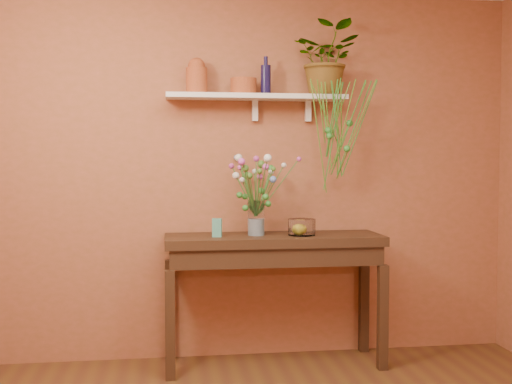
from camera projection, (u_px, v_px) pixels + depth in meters
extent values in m
cube|color=#A95B43|center=(248.00, 175.00, 4.74)|extent=(4.00, 0.04, 2.70)
cube|color=#372316|center=(274.00, 240.00, 4.52)|extent=(1.54, 0.49, 0.07)
cube|color=#372316|center=(274.00, 253.00, 4.52)|extent=(1.48, 0.45, 0.13)
cube|color=#372316|center=(170.00, 325.00, 4.23)|extent=(0.07, 0.07, 0.74)
cube|color=#372316|center=(383.00, 317.00, 4.44)|extent=(0.07, 0.07, 0.74)
cube|color=#372316|center=(170.00, 310.00, 4.66)|extent=(0.07, 0.07, 0.74)
cube|color=#372316|center=(364.00, 304.00, 4.86)|extent=(0.07, 0.07, 0.74)
cube|color=white|center=(257.00, 97.00, 4.59)|extent=(1.30, 0.24, 0.04)
cube|color=white|center=(255.00, 111.00, 4.68)|extent=(0.04, 0.05, 0.15)
cube|color=white|center=(308.00, 111.00, 4.74)|extent=(0.04, 0.05, 0.15)
cylinder|color=#A5442A|center=(197.00, 81.00, 4.51)|extent=(0.15, 0.15, 0.18)
sphere|color=#A5442A|center=(197.00, 66.00, 4.51)|extent=(0.12, 0.12, 0.12)
cylinder|color=#A5442A|center=(243.00, 86.00, 4.56)|extent=(0.24, 0.24, 0.11)
cylinder|color=#151037|center=(266.00, 80.00, 4.57)|extent=(0.08, 0.08, 0.21)
cylinder|color=#151037|center=(266.00, 61.00, 4.57)|extent=(0.03, 0.03, 0.06)
imported|color=#31812D|center=(328.00, 60.00, 4.64)|extent=(0.59, 0.55, 0.52)
cylinder|color=#31812D|center=(333.00, 136.00, 4.54)|extent=(0.13, 0.05, 0.77)
cylinder|color=#498426|center=(339.00, 114.00, 4.53)|extent=(0.15, 0.07, 0.45)
cylinder|color=#498426|center=(325.00, 114.00, 4.53)|extent=(0.25, 0.11, 0.46)
cylinder|color=#31812D|center=(354.00, 129.00, 4.52)|extent=(0.20, 0.19, 0.67)
cylinder|color=#498426|center=(341.00, 114.00, 4.54)|extent=(0.06, 0.15, 0.45)
cylinder|color=#498426|center=(321.00, 112.00, 4.48)|extent=(0.11, 0.20, 0.43)
cylinder|color=#31812D|center=(334.00, 119.00, 4.43)|extent=(0.03, 0.30, 0.53)
cylinder|color=#498426|center=(323.00, 110.00, 4.56)|extent=(0.07, 0.02, 0.38)
cylinder|color=#498426|center=(337.00, 129.00, 4.54)|extent=(0.05, 0.15, 0.66)
cylinder|color=#31812D|center=(359.00, 129.00, 4.51)|extent=(0.18, 0.24, 0.67)
cylinder|color=#498426|center=(319.00, 137.00, 4.46)|extent=(0.18, 0.22, 0.79)
cylinder|color=#498426|center=(345.00, 123.00, 4.46)|extent=(0.08, 0.26, 0.59)
cylinder|color=#31812D|center=(348.00, 129.00, 4.52)|extent=(0.18, 0.27, 0.66)
cylinder|color=#498426|center=(326.00, 126.00, 4.53)|extent=(0.10, 0.05, 0.62)
cylinder|color=#498426|center=(347.00, 128.00, 4.55)|extent=(0.24, 0.14, 0.65)
cylinder|color=#31812D|center=(337.00, 130.00, 4.52)|extent=(0.14, 0.18, 0.68)
cylinder|color=#498426|center=(336.00, 115.00, 4.53)|extent=(0.10, 0.10, 0.46)
cylinder|color=#498426|center=(356.00, 131.00, 4.51)|extent=(0.20, 0.32, 0.69)
cylinder|color=#31812D|center=(332.00, 119.00, 4.46)|extent=(0.04, 0.20, 0.53)
cylinder|color=#498426|center=(327.00, 112.00, 4.52)|extent=(0.06, 0.05, 0.42)
sphere|color=#31812D|center=(347.00, 149.00, 4.49)|extent=(0.05, 0.05, 0.05)
sphere|color=#31812D|center=(350.00, 123.00, 4.53)|extent=(0.05, 0.05, 0.05)
sphere|color=#31812D|center=(328.00, 130.00, 4.52)|extent=(0.05, 0.05, 0.05)
sphere|color=#31812D|center=(329.00, 136.00, 4.52)|extent=(0.05, 0.05, 0.05)
cylinder|color=white|center=(256.00, 218.00, 4.50)|extent=(0.12, 0.12, 0.25)
cylinder|color=silver|center=(256.00, 227.00, 4.50)|extent=(0.11, 0.11, 0.12)
cylinder|color=#386B28|center=(258.00, 194.00, 4.45)|extent=(0.02, 0.09, 0.32)
sphere|color=#4D8235|center=(260.00, 171.00, 4.40)|extent=(0.04, 0.04, 0.04)
cylinder|color=#386B28|center=(262.00, 188.00, 4.34)|extent=(0.04, 0.30, 0.41)
sphere|color=silver|center=(268.00, 158.00, 4.19)|extent=(0.06, 0.06, 0.06)
cylinder|color=#386B28|center=(258.00, 196.00, 4.47)|extent=(0.03, 0.06, 0.28)
sphere|color=#BF44AB|center=(260.00, 177.00, 4.44)|extent=(0.04, 0.04, 0.04)
cylinder|color=#386B28|center=(265.00, 193.00, 4.46)|extent=(0.12, 0.08, 0.34)
sphere|color=#4D8235|center=(273.00, 169.00, 4.43)|extent=(0.03, 0.03, 0.03)
cylinder|color=#386B28|center=(265.00, 198.00, 4.47)|extent=(0.12, 0.07, 0.26)
sphere|color=#5B80CD|center=(273.00, 179.00, 4.44)|extent=(0.05, 0.05, 0.05)
cylinder|color=#386B28|center=(261.00, 191.00, 4.49)|extent=(0.07, 0.02, 0.35)
sphere|color=#BF44AB|center=(266.00, 167.00, 4.48)|extent=(0.05, 0.05, 0.05)
cylinder|color=#386B28|center=(277.00, 188.00, 4.48)|extent=(0.30, 0.06, 0.41)
sphere|color=#BF44AB|center=(299.00, 159.00, 4.47)|extent=(0.03, 0.03, 0.03)
cylinder|color=#386B28|center=(270.00, 190.00, 4.51)|extent=(0.21, 0.03, 0.36)
sphere|color=silver|center=(284.00, 165.00, 4.53)|extent=(0.04, 0.04, 0.04)
cylinder|color=#386B28|center=(263.00, 192.00, 4.54)|extent=(0.12, 0.10, 0.34)
sphere|color=#31812D|center=(271.00, 169.00, 4.59)|extent=(0.06, 0.06, 0.06)
cylinder|color=#386B28|center=(264.00, 194.00, 4.54)|extent=(0.13, 0.09, 0.32)
sphere|color=silver|center=(271.00, 172.00, 4.58)|extent=(0.04, 0.04, 0.04)
cylinder|color=#386B28|center=(259.00, 190.00, 4.55)|extent=(0.06, 0.12, 0.37)
sphere|color=#4D8235|center=(261.00, 164.00, 4.60)|extent=(0.06, 0.06, 0.06)
cylinder|color=#386B28|center=(255.00, 193.00, 4.55)|extent=(0.01, 0.13, 0.32)
sphere|color=silver|center=(255.00, 171.00, 4.61)|extent=(0.04, 0.04, 0.04)
cylinder|color=#386B28|center=(256.00, 187.00, 4.55)|extent=(0.03, 0.13, 0.41)
sphere|color=#BF44AB|center=(256.00, 159.00, 4.60)|extent=(0.04, 0.04, 0.04)
cylinder|color=#386B28|center=(250.00, 196.00, 4.58)|extent=(0.06, 0.19, 0.28)
sphere|color=#4D8235|center=(245.00, 176.00, 4.65)|extent=(0.04, 0.04, 0.04)
cylinder|color=#386B28|center=(246.00, 186.00, 4.60)|extent=(0.11, 0.24, 0.42)
sphere|color=#5B80CD|center=(237.00, 158.00, 4.69)|extent=(0.04, 0.04, 0.04)
cylinder|color=#386B28|center=(244.00, 191.00, 4.53)|extent=(0.17, 0.12, 0.36)
sphere|color=#BF44AB|center=(231.00, 166.00, 4.56)|extent=(0.04, 0.04, 0.04)
cylinder|color=#386B28|center=(248.00, 192.00, 4.50)|extent=(0.12, 0.04, 0.35)
sphere|color=#BF44AB|center=(240.00, 167.00, 4.50)|extent=(0.04, 0.04, 0.04)
cylinder|color=#386B28|center=(247.00, 187.00, 4.48)|extent=(0.13, 0.02, 0.41)
sphere|color=silver|center=(239.00, 158.00, 4.47)|extent=(0.06, 0.06, 0.06)
cylinder|color=#386B28|center=(252.00, 195.00, 4.49)|extent=(0.07, 0.02, 0.30)
sphere|color=#31812D|center=(247.00, 174.00, 4.48)|extent=(0.03, 0.03, 0.03)
cylinder|color=#386B28|center=(246.00, 196.00, 4.47)|extent=(0.15, 0.02, 0.29)
sphere|color=silver|center=(236.00, 176.00, 4.45)|extent=(0.05, 0.05, 0.05)
cylinder|color=#386B28|center=(253.00, 196.00, 4.47)|extent=(0.06, 0.04, 0.29)
sphere|color=#4D8235|center=(250.00, 176.00, 4.45)|extent=(0.05, 0.05, 0.05)
cylinder|color=#386B28|center=(249.00, 198.00, 4.43)|extent=(0.11, 0.11, 0.27)
sphere|color=silver|center=(242.00, 180.00, 4.37)|extent=(0.04, 0.04, 0.04)
cylinder|color=#386B28|center=(249.00, 190.00, 4.36)|extent=(0.13, 0.25, 0.39)
sphere|color=#BF44AB|center=(242.00, 162.00, 4.22)|extent=(0.05, 0.05, 0.05)
cylinder|color=#386B28|center=(251.00, 193.00, 4.38)|extent=(0.10, 0.21, 0.35)
sphere|color=#4D8235|center=(245.00, 168.00, 4.26)|extent=(0.05, 0.05, 0.05)
sphere|color=#31812D|center=(266.00, 197.00, 4.38)|extent=(0.04, 0.04, 0.04)
sphere|color=#31812D|center=(240.00, 195.00, 4.43)|extent=(0.04, 0.04, 0.04)
sphere|color=#31812D|center=(261.00, 191.00, 4.53)|extent=(0.04, 0.04, 0.04)
sphere|color=#31812D|center=(245.00, 196.00, 4.50)|extent=(0.04, 0.04, 0.04)
sphere|color=#31812D|center=(245.00, 208.00, 4.44)|extent=(0.04, 0.04, 0.04)
sphere|color=#31812D|center=(268.00, 204.00, 4.50)|extent=(0.04, 0.04, 0.04)
cylinder|color=white|center=(302.00, 227.00, 4.50)|extent=(0.19, 0.19, 0.12)
cylinder|color=white|center=(302.00, 234.00, 4.50)|extent=(0.19, 0.19, 0.01)
sphere|color=yellow|center=(300.00, 229.00, 4.49)|extent=(0.08, 0.08, 0.08)
cube|color=teal|center=(217.00, 228.00, 4.41)|extent=(0.07, 0.06, 0.13)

